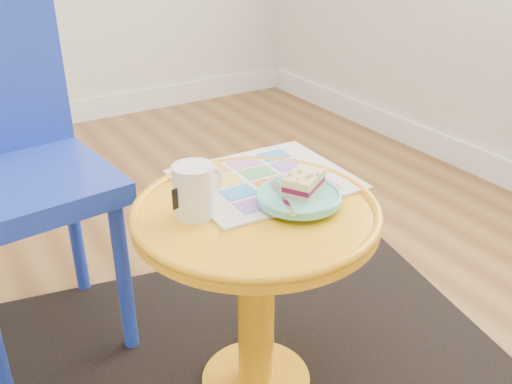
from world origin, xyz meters
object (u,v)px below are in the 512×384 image
newspaper (265,180)px  mug (195,189)px  side_table (256,265)px  chair (7,154)px  plate (299,197)px

newspaper → mug: size_ratio=3.14×
side_table → newspaper: newspaper is taller
newspaper → mug: 0.22m
side_table → newspaper: 0.20m
chair → side_table: bearing=-57.9°
side_table → chair: 0.66m
plate → chair: bearing=131.6°
chair → newspaper: 0.63m
mug → chair: bearing=106.1°
plate → side_table: bearing=158.7°
side_table → newspaper: (0.09, 0.10, 0.14)m
side_table → newspaper: bearing=49.6°
chair → plate: (0.48, -0.54, -0.01)m
side_table → newspaper: size_ratio=1.39×
mug → side_table: bearing=-36.6°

